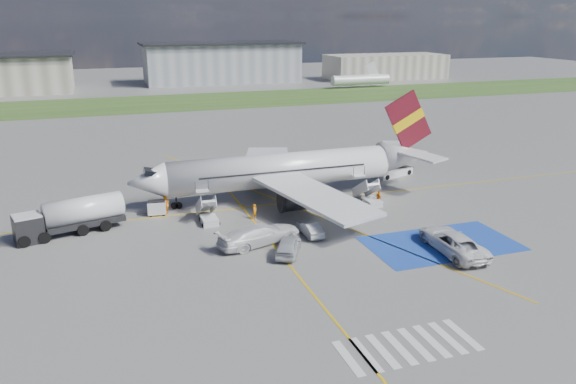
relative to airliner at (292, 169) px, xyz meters
name	(u,v)px	position (x,y,z in m)	size (l,w,h in m)	color
ground	(326,241)	(-1.51, -14.00, -3.39)	(400.00, 400.00, 0.00)	#60605E
grass_strip	(178,102)	(-1.51, 81.00, -3.39)	(400.00, 30.00, 0.01)	#2D4C1E
taxiway_line_main	(285,203)	(-1.51, -2.00, -3.39)	(120.00, 0.20, 0.01)	gold
taxiway_line_cross	(316,297)	(-6.51, -24.00, -3.39)	(0.20, 60.00, 0.01)	gold
taxiway_line_diag	(285,203)	(-1.51, -2.00, -3.39)	(0.20, 60.00, 0.01)	gold
staging_box	(441,244)	(8.49, -18.00, -3.39)	(14.00, 8.00, 0.01)	#1A3F9F
crosswalk	(408,346)	(-3.31, -32.00, -3.39)	(9.00, 4.00, 0.01)	silver
terminal_centre	(222,63)	(18.49, 121.00, 2.61)	(48.00, 18.00, 12.00)	gray
terminal_east	(385,67)	(73.49, 114.00, 0.61)	(40.00, 16.00, 8.00)	gray
airliner	(292,169)	(0.00, 0.00, 0.00)	(36.81, 32.95, 11.92)	silver
airstairs_fwd	(208,217)	(-11.01, -5.30, -2.77)	(1.90, 5.20, 3.60)	silver
airstairs_aft	(370,199)	(7.49, -5.30, -2.77)	(1.90, 5.20, 3.60)	silver
fuel_tanker	(71,219)	(-24.23, -3.96, -1.94)	(10.45, 5.17, 3.45)	black
gpu_cart	(157,208)	(-15.76, -1.27, -2.67)	(2.04, 1.44, 1.60)	silver
belt_loader	(394,173)	(15.83, 4.24, -2.95)	(6.14, 3.57, 1.77)	silver
car_silver_a	(288,246)	(-5.85, -15.68, -2.58)	(1.93, 4.79, 1.63)	#B2B5B9
car_silver_b	(310,229)	(-2.36, -11.99, -2.72)	(1.43, 4.09, 1.35)	#ADAFB4
van_white_a	(453,238)	(8.38, -19.81, -2.16)	(3.04, 6.59, 2.47)	silver
van_white_b	(260,231)	(-7.57, -12.47, -2.16)	(2.57, 6.31, 2.47)	white
crew_fwd	(255,211)	(-6.18, -5.79, -2.58)	(0.59, 0.39, 1.62)	orange
crew_nose	(165,205)	(-14.82, -1.05, -2.40)	(0.96, 0.75, 1.98)	orange
crew_aft	(379,198)	(8.27, -5.85, -2.57)	(0.96, 0.40, 1.64)	orange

